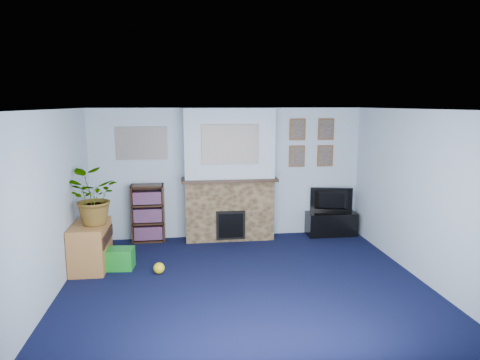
{
  "coord_description": "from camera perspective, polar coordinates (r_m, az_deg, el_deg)",
  "views": [
    {
      "loc": [
        -0.8,
        -5.55,
        2.47
      ],
      "look_at": [
        0.06,
        0.98,
        1.3
      ],
      "focal_mm": 32.0,
      "sensor_mm": 36.0,
      "label": 1
    }
  ],
  "objects": [
    {
      "name": "wall_left",
      "position": [
        5.94,
        -23.96,
        -3.13
      ],
      "size": [
        0.04,
        4.5,
        2.4
      ],
      "primitive_type": "cube",
      "color": "#ABBDCF",
      "rests_on": "ground"
    },
    {
      "name": "television",
      "position": [
        8.27,
        12.13,
        -2.68
      ],
      "size": [
        0.8,
        0.27,
        0.46
      ],
      "primitive_type": "imported",
      "rotation": [
        0.0,
        0.0,
        2.92
      ],
      "color": "black",
      "rests_on": "tv_stand"
    },
    {
      "name": "green_crate",
      "position": [
        6.84,
        -15.65,
        -10.19
      ],
      "size": [
        0.42,
        0.35,
        0.31
      ],
      "primitive_type": "cube",
      "rotation": [
        0.0,
        0.0,
        -0.09
      ],
      "color": "#198C26",
      "rests_on": "ground"
    },
    {
      "name": "portrait_tr",
      "position": [
        8.23,
        11.4,
        6.64
      ],
      "size": [
        0.3,
        0.03,
        0.4
      ],
      "primitive_type": "cube",
      "color": "brown",
      "rests_on": "wall_back"
    },
    {
      "name": "toy_tube",
      "position": [
        6.96,
        -16.83,
        -10.51
      ],
      "size": [
        0.32,
        0.14,
        0.18
      ],
      "primitive_type": "cylinder",
      "rotation": [
        0.0,
        1.43,
        0.0
      ],
      "color": "orange",
      "rests_on": "ground"
    },
    {
      "name": "collage_left",
      "position": [
        7.85,
        -12.98,
        4.81
      ],
      "size": [
        0.9,
        0.03,
        0.58
      ],
      "primitive_type": "cube",
      "color": "gray",
      "rests_on": "wall_back"
    },
    {
      "name": "toy_ball",
      "position": [
        6.54,
        -10.75,
        -11.41
      ],
      "size": [
        0.17,
        0.17,
        0.17
      ],
      "primitive_type": "sphere",
      "color": "yellow",
      "rests_on": "ground"
    },
    {
      "name": "mantel_candle",
      "position": [
        7.72,
        0.36,
        0.87
      ],
      "size": [
        0.05,
        0.05,
        0.14
      ],
      "primitive_type": "cylinder",
      "color": "#B2BFC6",
      "rests_on": "chimney_breast"
    },
    {
      "name": "sideboard",
      "position": [
        6.94,
        -19.27,
        -8.25
      ],
      "size": [
        0.5,
        0.89,
        0.69
      ],
      "primitive_type": "cube",
      "color": "#A46A34",
      "rests_on": "ground"
    },
    {
      "name": "mantel_teddy",
      "position": [
        7.65,
        -6.06,
        0.62
      ],
      "size": [
        0.14,
        0.14,
        0.14
      ],
      "primitive_type": "sphere",
      "color": "gray",
      "rests_on": "chimney_breast"
    },
    {
      "name": "collage_main",
      "position": [
        7.46,
        -1.29,
        4.8
      ],
      "size": [
        1.0,
        0.03,
        0.68
      ],
      "primitive_type": "cube",
      "color": "gray",
      "rests_on": "chimney_breast"
    },
    {
      "name": "toy_block",
      "position": [
        6.85,
        -19.99,
        -10.68
      ],
      "size": [
        0.21,
        0.21,
        0.21
      ],
      "primitive_type": "cube",
      "rotation": [
        0.0,
        0.0,
        0.22
      ],
      "color": "purple",
      "rests_on": "ground"
    },
    {
      "name": "mantel_clock",
      "position": [
        7.69,
        -1.19,
        0.76
      ],
      "size": [
        0.1,
        0.06,
        0.14
      ],
      "primitive_type": "cube",
      "color": "gold",
      "rests_on": "chimney_breast"
    },
    {
      "name": "wall_front",
      "position": [
        3.62,
        5.86,
        -10.48
      ],
      "size": [
        5.0,
        0.04,
        2.4
      ],
      "primitive_type": "cube",
      "color": "#ABBDCF",
      "rests_on": "ground"
    },
    {
      "name": "floor",
      "position": [
        6.12,
        0.68,
        -13.68
      ],
      "size": [
        5.0,
        4.5,
        0.01
      ],
      "primitive_type": "cube",
      "color": "black",
      "rests_on": "ground"
    },
    {
      "name": "portrait_tl",
      "position": [
        8.07,
        7.68,
        6.69
      ],
      "size": [
        0.3,
        0.03,
        0.4
      ],
      "primitive_type": "cube",
      "color": "brown",
      "rests_on": "wall_back"
    },
    {
      "name": "mantel_can",
      "position": [
        7.78,
        3.29,
        0.78
      ],
      "size": [
        0.05,
        0.05,
        0.11
      ],
      "primitive_type": "cylinder",
      "color": "purple",
      "rests_on": "chimney_breast"
    },
    {
      "name": "wall_back",
      "position": [
        7.94,
        -1.6,
        0.91
      ],
      "size": [
        5.0,
        0.04,
        2.4
      ],
      "primitive_type": "cube",
      "color": "#ABBDCF",
      "rests_on": "ground"
    },
    {
      "name": "portrait_bl",
      "position": [
        8.11,
        7.59,
        3.16
      ],
      "size": [
        0.3,
        0.03,
        0.4
      ],
      "primitive_type": "cube",
      "color": "brown",
      "rests_on": "wall_back"
    },
    {
      "name": "bookshelf",
      "position": [
        7.93,
        -12.14,
        -4.49
      ],
      "size": [
        0.58,
        0.28,
        1.05
      ],
      "color": "black",
      "rests_on": "ground"
    },
    {
      "name": "wall_right",
      "position": [
        6.58,
        22.83,
        -1.83
      ],
      "size": [
        0.04,
        4.5,
        2.4
      ],
      "primitive_type": "cube",
      "color": "#ABBDCF",
      "rests_on": "ground"
    },
    {
      "name": "tv_stand",
      "position": [
        8.36,
        12.06,
        -5.68
      ],
      "size": [
        0.93,
        0.39,
        0.44
      ],
      "primitive_type": "cube",
      "color": "black",
      "rests_on": "ground"
    },
    {
      "name": "chimney_breast",
      "position": [
        7.74,
        -1.44,
        0.55
      ],
      "size": [
        1.72,
        0.5,
        2.4
      ],
      "color": "brown",
      "rests_on": "ground"
    },
    {
      "name": "ceiling",
      "position": [
        5.6,
        0.74,
        9.4
      ],
      "size": [
        5.0,
        4.5,
        0.01
      ],
      "primitive_type": "cube",
      "color": "white",
      "rests_on": "wall_back"
    },
    {
      "name": "potted_plant",
      "position": [
        6.69,
        -19.31,
        -2.25
      ],
      "size": [
        0.81,
        0.72,
        0.82
      ],
      "primitive_type": "imported",
      "rotation": [
        0.0,
        0.0,
        3.02
      ],
      "color": "#26661E",
      "rests_on": "sideboard"
    },
    {
      "name": "portrait_br",
      "position": [
        8.27,
        11.28,
        3.19
      ],
      "size": [
        0.3,
        0.03,
        0.4
      ],
      "primitive_type": "cube",
      "color": "brown",
      "rests_on": "wall_back"
    }
  ]
}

